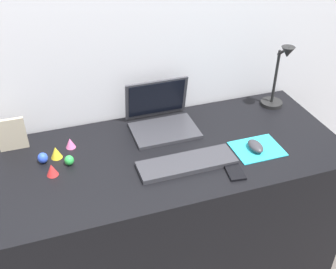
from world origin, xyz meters
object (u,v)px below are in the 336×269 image
laptop (161,116)px  toy_figurine_yellow (56,152)px  cell_phone (234,170)px  picture_frame (12,134)px  toy_figurine_pink (70,143)px  keyboard (187,163)px  toy_figurine_red (52,169)px  mouse (256,146)px  desk_lamp (279,79)px  toy_figurine_blue (43,158)px  toy_figurine_green (69,160)px

laptop → toy_figurine_yellow: 0.50m
cell_phone → picture_frame: bearing=159.2°
toy_figurine_yellow → toy_figurine_pink: 0.09m
keyboard → toy_figurine_red: size_ratio=7.88×
keyboard → toy_figurine_pink: 0.52m
keyboard → toy_figurine_red: bearing=167.8°
mouse → picture_frame: (-0.99, 0.34, 0.05)m
desk_lamp → toy_figurine_blue: desk_lamp is taller
toy_figurine_pink → keyboard: bearing=-32.5°
toy_figurine_pink → cell_phone: bearing=-31.8°
laptop → toy_figurine_red: bearing=-158.6°
mouse → keyboard: bearing=-179.3°
mouse → toy_figurine_green: (-0.78, 0.16, 0.00)m
keyboard → mouse: bearing=0.7°
keyboard → toy_figurine_pink: size_ratio=8.61×
toy_figurine_yellow → toy_figurine_green: bearing=-55.0°
toy_figurine_green → toy_figurine_red: bearing=-149.2°
keyboard → cell_phone: bearing=-30.1°
toy_figurine_yellow → toy_figurine_red: size_ratio=1.03×
toy_figurine_pink → mouse: bearing=-20.0°
toy_figurine_red → toy_figurine_yellow: bearing=75.9°
toy_figurine_blue → toy_figurine_yellow: 0.06m
picture_frame → toy_figurine_green: bearing=-41.6°
cell_phone → toy_figurine_pink: (-0.61, 0.38, 0.02)m
cell_phone → toy_figurine_pink: bearing=155.3°
keyboard → mouse: mouse is taller
toy_figurine_red → picture_frame: bearing=120.8°
picture_frame → laptop: bearing=-2.3°
desk_lamp → toy_figurine_green: 1.07m
picture_frame → toy_figurine_green: size_ratio=3.49×
toy_figurine_blue → toy_figurine_pink: (0.12, 0.07, 0.00)m
toy_figurine_blue → toy_figurine_pink: bearing=30.4°
toy_figurine_green → laptop: bearing=19.7°
toy_figurine_blue → toy_figurine_red: bearing=-73.1°
mouse → toy_figurine_yellow: bearing=165.0°
keyboard → toy_figurine_yellow: toy_figurine_yellow is taller
mouse → picture_frame: bearing=160.9°
cell_phone → toy_figurine_yellow: (-0.67, 0.32, 0.02)m
keyboard → toy_figurine_green: bearing=160.9°
picture_frame → toy_figurine_blue: size_ratio=3.24×
toy_figurine_yellow → toy_figurine_pink: bearing=39.6°
picture_frame → toy_figurine_blue: picture_frame is taller
laptop → picture_frame: bearing=177.7°
keyboard → toy_figurine_red: toy_figurine_red is taller
cell_phone → toy_figurine_blue: toy_figurine_blue is taller
cell_phone → keyboard: bearing=157.0°
toy_figurine_yellow → toy_figurine_blue: bearing=-163.3°
toy_figurine_red → mouse: bearing=-7.5°
laptop → toy_figurine_green: (-0.45, -0.16, -0.03)m
laptop → toy_figurine_pink: 0.43m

